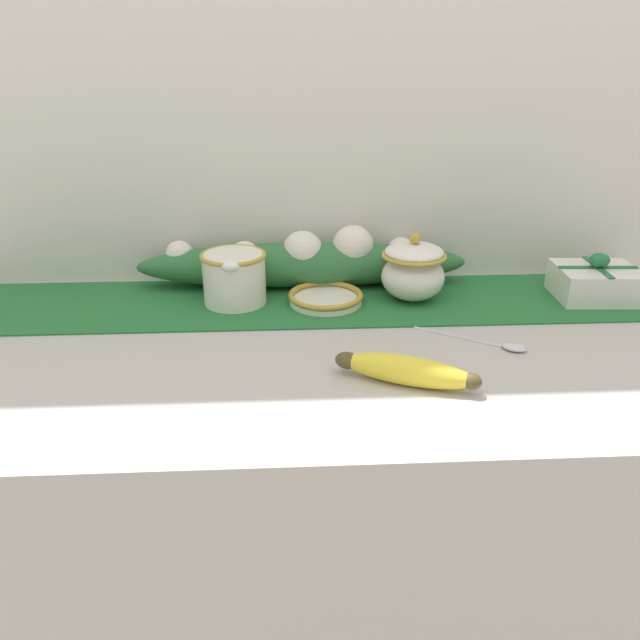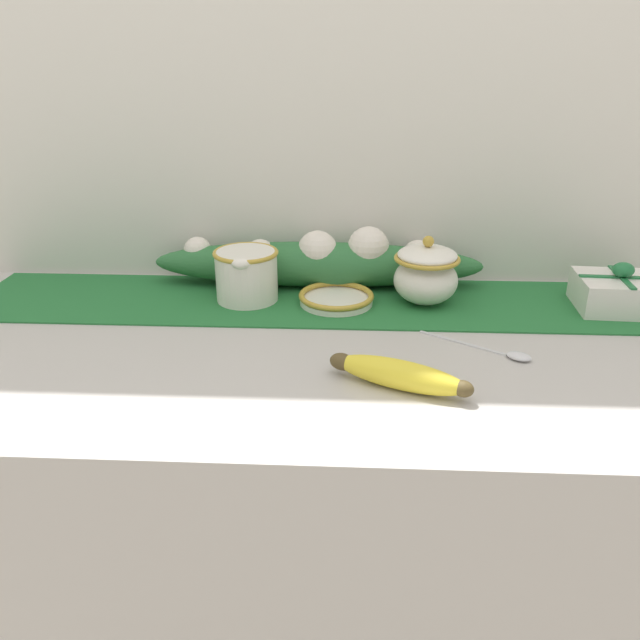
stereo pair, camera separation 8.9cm
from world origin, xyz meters
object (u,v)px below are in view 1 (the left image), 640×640
object	(u,v)px
cream_pitcher	(234,276)
sugar_bowl	(413,270)
small_dish	(326,298)
gift_box	(595,282)
banana	(406,370)
spoon	(505,345)

from	to	relation	value
cream_pitcher	sugar_bowl	distance (m)	0.32
small_dish	gift_box	xyz separation A→B (m)	(0.49, 0.00, 0.02)
gift_box	cream_pitcher	bearing A→B (deg)	178.99
banana	spoon	bearing A→B (deg)	30.50
sugar_bowl	small_dish	xyz separation A→B (m)	(-0.16, -0.01, -0.05)
sugar_bowl	banana	world-z (taller)	sugar_bowl
cream_pitcher	banana	world-z (taller)	cream_pitcher
sugar_bowl	spoon	size ratio (longest dim) A/B	0.77
sugar_bowl	cream_pitcher	bearing A→B (deg)	179.86
banana	spoon	size ratio (longest dim) A/B	1.22
spoon	gift_box	world-z (taller)	gift_box
sugar_bowl	banana	xyz separation A→B (m)	(-0.07, -0.31, -0.04)
cream_pitcher	banana	bearing A→B (deg)	-50.50
small_dish	spoon	xyz separation A→B (m)	(0.27, -0.19, -0.01)
banana	sugar_bowl	bearing A→B (deg)	77.77
cream_pitcher	gift_box	distance (m)	0.66
sugar_bowl	spoon	distance (m)	0.24
small_dish	gift_box	bearing A→B (deg)	0.19
cream_pitcher	banana	xyz separation A→B (m)	(0.25, -0.31, -0.03)
banana	gift_box	size ratio (longest dim) A/B	1.34
cream_pitcher	small_dish	xyz separation A→B (m)	(0.16, -0.01, -0.04)
spoon	gift_box	distance (m)	0.30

